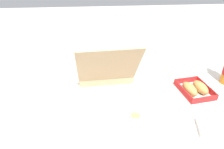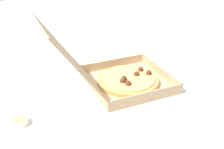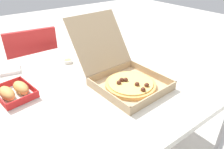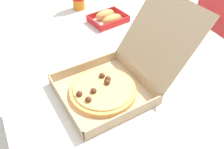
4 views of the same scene
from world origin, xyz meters
The scene contains 6 objects.
dining_table centered at (0.00, 0.00, 0.64)m, with size 1.46×1.08×0.70m.
pizza_box_open centered at (0.09, -0.13, 0.75)m, with size 0.35×0.52×0.31m.
bread_side_box centered at (-0.39, 0.09, 0.73)m, with size 0.18×0.21×0.06m.
paper_menu centered at (0.47, -0.10, 0.70)m, with size 0.21×0.15×0.00m, color white.
napkin_pile centered at (-0.35, 0.37, 0.71)m, with size 0.11×0.11×0.02m, color white.
dipping_sauce_cup centered at (-0.03, 0.27, 0.71)m, with size 0.06×0.06×0.02m.
Camera 1 is at (0.14, 0.98, 1.38)m, focal length 33.19 mm.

